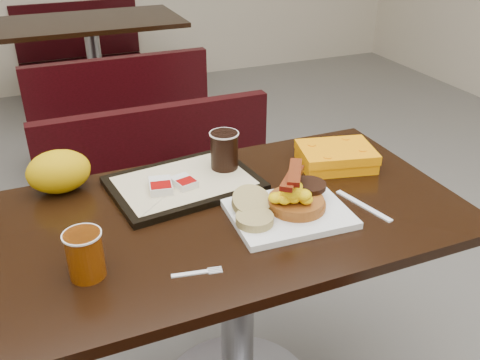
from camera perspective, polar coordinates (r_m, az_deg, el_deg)
name	(u,v)px	position (r m, az deg, el deg)	size (l,w,h in m)	color
table_near	(237,315)	(1.64, -0.28, -14.41)	(1.20, 0.70, 0.75)	black
bench_near_n	(173,207)	(2.18, -7.32, -2.91)	(1.00, 0.46, 0.72)	black
table_far	(97,74)	(3.90, -15.29, 10.99)	(1.20, 0.70, 0.75)	black
bench_far_s	(116,110)	(3.24, -13.28, 7.44)	(1.00, 0.46, 0.72)	black
bench_far_n	(83,52)	(4.57, -16.68, 13.14)	(1.00, 0.46, 0.72)	black
platter	(289,213)	(1.38, 5.31, -3.62)	(0.30, 0.24, 0.02)	white
pancake_stack	(297,202)	(1.38, 6.18, -2.40)	(0.15, 0.15, 0.03)	brown
sausage_patty	(309,185)	(1.42, 7.51, -0.59)	(0.09, 0.09, 0.01)	black
scrambled_eggs	(291,193)	(1.34, 5.60, -1.46)	(0.10, 0.09, 0.05)	#FFF205
bacon_strips	(292,176)	(1.34, 5.71, 0.39)	(0.18, 0.08, 0.01)	#4A0905
muffin_bottom	(255,219)	(1.31, 1.59, -4.27)	(0.10, 0.10, 0.02)	tan
muffin_top	(251,202)	(1.36, 1.21, -2.37)	(0.10, 0.10, 0.02)	tan
coffee_cup_near	(85,255)	(1.20, -16.45, -7.80)	(0.08, 0.08, 0.11)	#9A4505
fork	(190,274)	(1.19, -5.48, -10.08)	(0.11, 0.02, 0.00)	white
knife	(363,206)	(1.46, 13.22, -2.72)	(0.19, 0.02, 0.00)	white
condiment_syrup	(164,208)	(1.42, -8.28, -3.05)	(0.04, 0.03, 0.01)	#B31D07
condiment_ketchup	(204,201)	(1.44, -3.92, -2.26)	(0.04, 0.03, 0.01)	#8C0504
tray	(184,183)	(1.52, -6.10, -0.38)	(0.41, 0.29, 0.02)	black
hashbrown_sleeve_left	(161,186)	(1.47, -8.60, -0.61)	(0.06, 0.08, 0.02)	silver
hashbrown_sleeve_right	(184,182)	(1.49, -6.11, -0.21)	(0.05, 0.07, 0.02)	silver
coffee_cup_far	(224,150)	(1.56, -1.71, 3.24)	(0.08, 0.08, 0.11)	black
clamshell	(336,157)	(1.65, 10.37, 2.51)	(0.22, 0.17, 0.06)	#FD8F04
paper_bag	(59,171)	(1.55, -19.07, 0.88)	(0.18, 0.13, 0.12)	#CD9406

